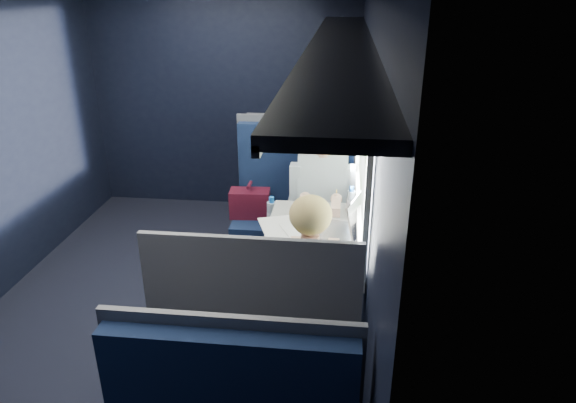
# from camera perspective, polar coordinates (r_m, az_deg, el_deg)

# --- Properties ---
(ground) EXTENTS (2.80, 4.20, 0.01)m
(ground) POSITION_cam_1_polar(r_m,az_deg,el_deg) (4.11, -12.84, -11.76)
(ground) COLOR black
(room_shell) EXTENTS (3.00, 4.40, 2.40)m
(room_shell) POSITION_cam_1_polar(r_m,az_deg,el_deg) (3.48, -14.65, 8.62)
(room_shell) COLOR black
(room_shell) RESTS_ON ground
(table) EXTENTS (0.62, 1.00, 0.74)m
(table) POSITION_cam_1_polar(r_m,az_deg,el_deg) (3.57, 2.12, -4.32)
(table) COLOR #54565E
(table) RESTS_ON ground
(seat_bay_near) EXTENTS (1.06, 0.62, 1.26)m
(seat_bay_near) POSITION_cam_1_polar(r_m,az_deg,el_deg) (4.47, 0.38, -1.78)
(seat_bay_near) COLOR #0B1632
(seat_bay_near) RESTS_ON ground
(seat_bay_far) EXTENTS (1.04, 0.62, 1.26)m
(seat_bay_far) POSITION_cam_1_polar(r_m,az_deg,el_deg) (3.00, -2.89, -16.18)
(seat_bay_far) COLOR #0B1632
(seat_bay_far) RESTS_ON ground
(seat_row_front) EXTENTS (1.04, 0.51, 1.16)m
(seat_row_front) POSITION_cam_1_polar(r_m,az_deg,el_deg) (5.32, 1.58, 2.31)
(seat_row_front) COLOR #0B1632
(seat_row_front) RESTS_ON ground
(man) EXTENTS (0.53, 0.56, 1.32)m
(man) POSITION_cam_1_polar(r_m,az_deg,el_deg) (4.17, 3.78, 0.75)
(man) COLOR black
(man) RESTS_ON ground
(woman) EXTENTS (0.53, 0.56, 1.32)m
(woman) POSITION_cam_1_polar(r_m,az_deg,el_deg) (2.92, 2.42, -9.68)
(woman) COLOR black
(woman) RESTS_ON ground
(papers) EXTENTS (0.72, 0.85, 0.01)m
(papers) POSITION_cam_1_polar(r_m,az_deg,el_deg) (3.44, 1.81, -3.97)
(papers) COLOR white
(papers) RESTS_ON table
(laptop) EXTENTS (0.36, 0.41, 0.26)m
(laptop) POSITION_cam_1_polar(r_m,az_deg,el_deg) (3.47, 6.56, -2.57)
(laptop) COLOR silver
(laptop) RESTS_ON table
(bottle_small) EXTENTS (0.06, 0.06, 0.20)m
(bottle_small) POSITION_cam_1_polar(r_m,az_deg,el_deg) (3.80, 7.02, 0.08)
(bottle_small) COLOR silver
(bottle_small) RESTS_ON table
(cup) EXTENTS (0.06, 0.06, 0.08)m
(cup) POSITION_cam_1_polar(r_m,az_deg,el_deg) (3.87, 6.99, -0.26)
(cup) COLOR white
(cup) RESTS_ON table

